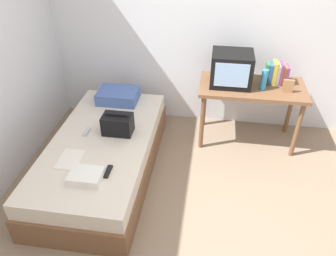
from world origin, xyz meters
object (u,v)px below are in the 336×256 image
object	(u,v)px
remote_silver	(86,132)
handbag	(118,124)
bed	(104,155)
desk	(251,93)
tv	(231,69)
magazine	(70,159)
water_bottle	(264,80)
pillow	(118,96)
picture_frame	(288,86)
book_row	(276,73)
remote_dark	(108,171)
folded_towel	(86,176)

from	to	relation	value
remote_silver	handbag	bearing A→B (deg)	10.64
bed	handbag	size ratio (longest dim) A/B	6.67
desk	handbag	distance (m)	1.53
tv	magazine	distance (m)	1.92
water_bottle	pillow	distance (m)	1.67
handbag	tv	bearing A→B (deg)	32.46
water_bottle	picture_frame	xyz separation A→B (m)	(0.25, -0.03, -0.04)
picture_frame	pillow	xyz separation A→B (m)	(-1.89, 0.04, -0.29)
bed	magazine	distance (m)	0.46
tv	book_row	distance (m)	0.51
bed	remote_dark	bearing A→B (deg)	-65.20
magazine	remote_silver	size ratio (longest dim) A/B	2.01
tv	folded_towel	world-z (taller)	tv
water_bottle	magazine	size ratio (longest dim) A/B	0.78
tv	folded_towel	bearing A→B (deg)	-130.00
bed	remote_dark	size ratio (longest dim) A/B	12.82
book_row	picture_frame	distance (m)	0.24
desk	folded_towel	world-z (taller)	desk
tv	handbag	size ratio (longest dim) A/B	1.47
water_bottle	picture_frame	bearing A→B (deg)	-7.19
desk	remote_silver	world-z (taller)	desk
desk	handbag	bearing A→B (deg)	-153.00
book_row	magazine	bearing A→B (deg)	-146.17
tv	picture_frame	size ratio (longest dim) A/B	3.00
remote_silver	picture_frame	bearing A→B (deg)	17.74
desk	remote_dark	size ratio (longest dim) A/B	7.44
handbag	remote_dark	bearing A→B (deg)	-82.84
desk	magazine	bearing A→B (deg)	-144.89
picture_frame	handbag	distance (m)	1.83
tv	bed	bearing A→B (deg)	-146.34
bed	tv	size ratio (longest dim) A/B	4.55
book_row	handbag	world-z (taller)	book_row
remote_dark	magazine	bearing A→B (deg)	163.78
magazine	water_bottle	bearing A→B (deg)	31.97
remote_dark	folded_towel	size ratio (longest dim) A/B	0.56
picture_frame	magazine	bearing A→B (deg)	-152.03
book_row	remote_silver	distance (m)	2.15
tv	desk	bearing A→B (deg)	-2.84
desk	tv	distance (m)	0.37
pillow	picture_frame	bearing A→B (deg)	-1.28
tv	picture_frame	distance (m)	0.62
desk	pillow	size ratio (longest dim) A/B	2.49
bed	handbag	xyz separation A→B (m)	(0.14, 0.13, 0.32)
book_row	handbag	xyz separation A→B (m)	(-1.61, -0.80, -0.30)
tv	pillow	world-z (taller)	tv
desk	pillow	xyz separation A→B (m)	(-1.54, -0.06, -0.13)
desk	magazine	size ratio (longest dim) A/B	4.00
picture_frame	remote_dark	size ratio (longest dim) A/B	0.94
pillow	handbag	distance (m)	0.66
folded_towel	bed	bearing A→B (deg)	96.00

